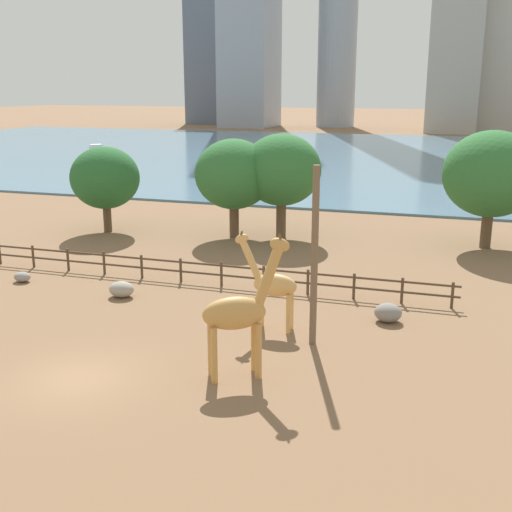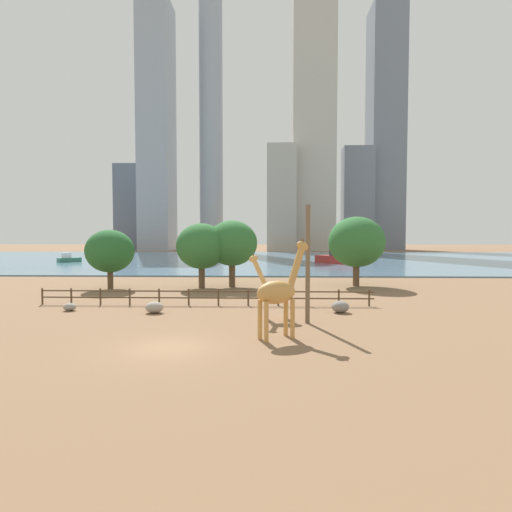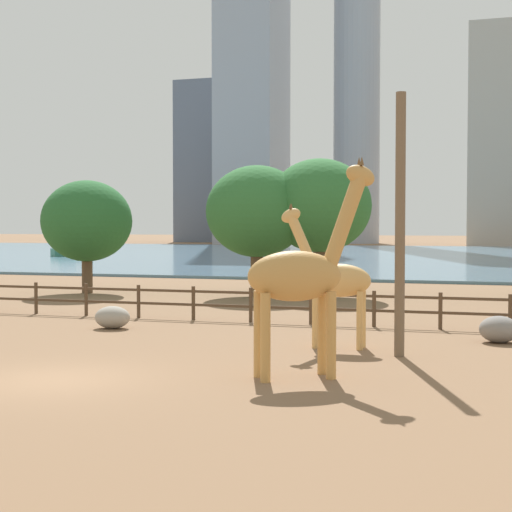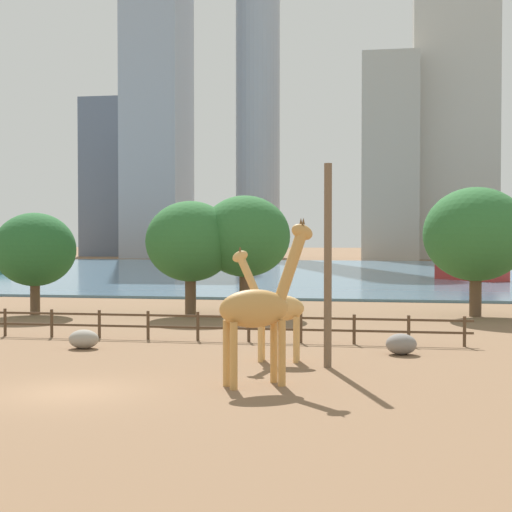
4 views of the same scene
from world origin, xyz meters
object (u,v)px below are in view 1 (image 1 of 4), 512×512
at_px(boat_sailboat, 99,153).
at_px(giraffe_tall, 271,284).
at_px(giraffe_companion, 239,312).
at_px(tree_right_tall, 282,170).
at_px(boulder_by_pole, 121,289).
at_px(utility_pole, 314,258).
at_px(tree_center_broad, 492,174).
at_px(boat_ferry, 510,167).
at_px(tree_left_small, 234,174).
at_px(boulder_near_fence, 388,313).
at_px(tree_left_large, 105,178).
at_px(boulder_small, 22,277).

bearing_deg(boat_sailboat, giraffe_tall, -101.93).
distance_m(giraffe_companion, tree_right_tall, 22.28).
bearing_deg(boulder_by_pole, utility_pole, -15.78).
distance_m(boulder_by_pole, tree_right_tall, 16.10).
bearing_deg(boulder_by_pole, giraffe_companion, -38.06).
height_order(utility_pole, boulder_by_pole, utility_pole).
height_order(tree_right_tall, boat_sailboat, tree_right_tall).
bearing_deg(giraffe_tall, giraffe_companion, 91.52).
xyz_separation_m(utility_pole, tree_right_tall, (-6.36, 17.93, 1.01)).
relative_size(boulder_by_pole, boat_sailboat, 0.29).
height_order(giraffe_tall, boulder_by_pole, giraffe_tall).
xyz_separation_m(tree_center_broad, boat_ferry, (3.35, 34.76, -3.46)).
relative_size(tree_left_small, boat_sailboat, 1.53).
height_order(giraffe_companion, boat_ferry, giraffe_companion).
distance_m(giraffe_companion, boat_ferry, 58.94).
height_order(giraffe_companion, boulder_near_fence, giraffe_companion).
distance_m(giraffe_companion, tree_left_large, 25.93).
relative_size(giraffe_companion, utility_pole, 0.73).
height_order(boat_ferry, boat_sailboat, boat_ferry).
xyz_separation_m(tree_center_broad, tree_right_tall, (-13.47, -1.17, -0.13)).
bearing_deg(tree_left_large, giraffe_companion, -49.24).
bearing_deg(boat_sailboat, boulder_small, -111.86).
distance_m(boulder_by_pole, boulder_small, 6.40).
xyz_separation_m(boulder_by_pole, boat_ferry, (20.90, 50.90, 0.94)).
xyz_separation_m(boulder_near_fence, tree_center_broad, (4.47, 15.58, 4.38)).
distance_m(boulder_by_pole, tree_left_small, 14.65).
distance_m(boulder_small, boat_ferry, 57.19).
bearing_deg(tree_left_small, tree_left_large, -172.77).
relative_size(giraffe_tall, boat_ferry, 0.58).
relative_size(utility_pole, boulder_near_fence, 6.00).
bearing_deg(boat_sailboat, tree_left_small, -97.84).
distance_m(utility_pole, tree_left_small, 19.49).
bearing_deg(boat_ferry, boulder_by_pole, 116.26).
xyz_separation_m(boulder_near_fence, tree_left_small, (-12.12, 13.50, 3.95)).
relative_size(giraffe_tall, tree_left_large, 0.71).
height_order(giraffe_companion, boat_sailboat, giraffe_companion).
bearing_deg(tree_left_large, tree_center_broad, 7.18).
height_order(boulder_by_pole, tree_right_tall, tree_right_tall).
bearing_deg(boulder_by_pole, boat_sailboat, 122.02).
height_order(boulder_by_pole, boat_sailboat, boat_sailboat).
distance_m(boulder_near_fence, boulder_by_pole, 13.10).
bearing_deg(boat_ferry, boulder_small, 110.11).
bearing_deg(boulder_near_fence, boulder_small, 179.80).
bearing_deg(giraffe_tall, boat_ferry, -104.52).
height_order(boulder_near_fence, boat_sailboat, boat_sailboat).
distance_m(tree_left_large, tree_center_broad, 26.08).
bearing_deg(giraffe_companion, tree_left_small, 78.93).
xyz_separation_m(tree_left_large, boat_ferry, (29.21, 38.01, -2.55)).
xyz_separation_m(giraffe_companion, boulder_small, (-14.95, 7.36, -2.19)).
height_order(tree_left_large, boat_sailboat, tree_left_large).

